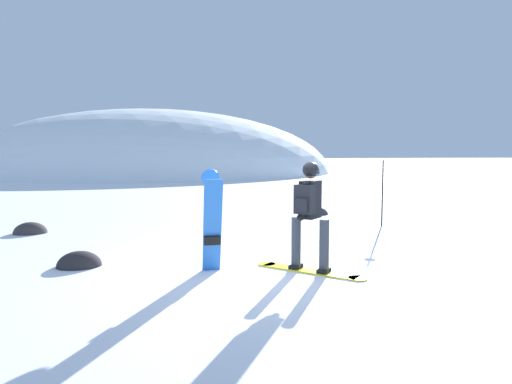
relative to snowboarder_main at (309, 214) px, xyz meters
The scene contains 8 objects.
ground_plane 1.02m from the snowboarder_main, 130.70° to the left, with size 300.00×300.00×0.00m, color white.
ridge_peak_main 37.14m from the snowboarder_main, 93.72° to the left, with size 33.18×29.86×11.68m.
snowboarder_main is the anchor object (origin of this frame).
spare_snowboard 1.49m from the snowboarder_main, 168.73° to the left, with size 0.28×0.47×1.60m.
piste_marker_near 5.05m from the snowboarder_main, 49.28° to the left, with size 0.20×0.20×1.73m.
rock_dark 6.99m from the snowboarder_main, 137.88° to the left, with size 0.74×0.63×0.52m.
rock_mid 6.76m from the snowboarder_main, 68.28° to the left, with size 0.61×0.52×0.43m.
rock_small 3.84m from the snowboarder_main, 161.71° to the left, with size 0.71×0.60×0.50m.
Camera 1 is at (-2.02, -6.84, 1.84)m, focal length 31.59 mm.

